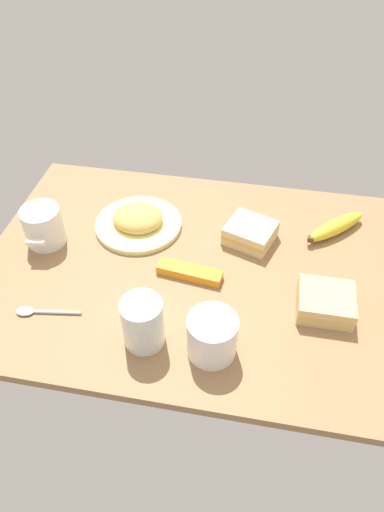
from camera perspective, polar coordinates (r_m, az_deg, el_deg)
The scene contains 10 objects.
tabletop at distance 99.06cm, azimuth -0.00°, elevation -1.65°, with size 90.00×64.00×2.00cm, color #936D47.
plate_of_food at distance 107.56cm, azimuth -6.70°, elevation 4.36°, with size 20.09×20.09×4.88cm.
coffee_mug_black at distance 81.38cm, azimuth 2.49°, elevation -9.84°, with size 9.56×11.22×8.52cm.
coffee_mug_milky at distance 106.04cm, azimuth -17.98°, elevation 3.58°, with size 8.53×10.87×8.90cm.
sandwich_main at distance 92.38cm, azimuth 16.23°, elevation -5.55°, with size 10.64×9.58×4.40cm.
sandwich_side at distance 103.58cm, azimuth 7.24°, elevation 2.87°, with size 12.57×11.95×4.40cm.
glass_of_milk at distance 83.14cm, azimuth -6.09°, elevation -8.52°, with size 7.56×7.56×10.13cm.
banana at distance 109.99cm, azimuth 17.44°, elevation 3.50°, with size 14.62×13.93×3.61cm.
spoon at distance 94.50cm, azimuth -18.57°, elevation -6.55°, with size 12.88×3.35×0.80cm.
snack_bar at distance 95.66cm, azimuth -0.19°, elevation -2.04°, with size 13.71×3.38×2.00cm, color orange.
Camera 1 is at (-12.29, 67.43, 72.51)cm, focal length 32.22 mm.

